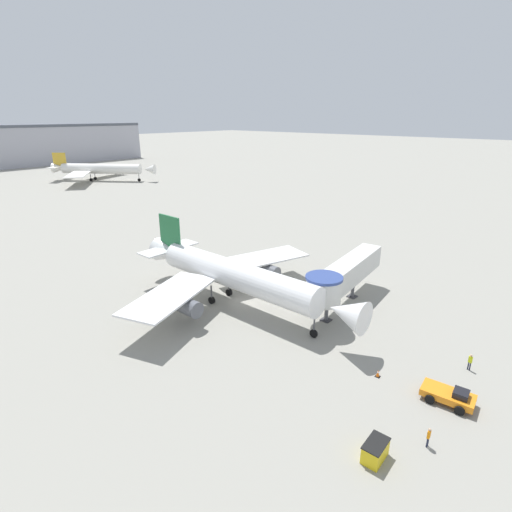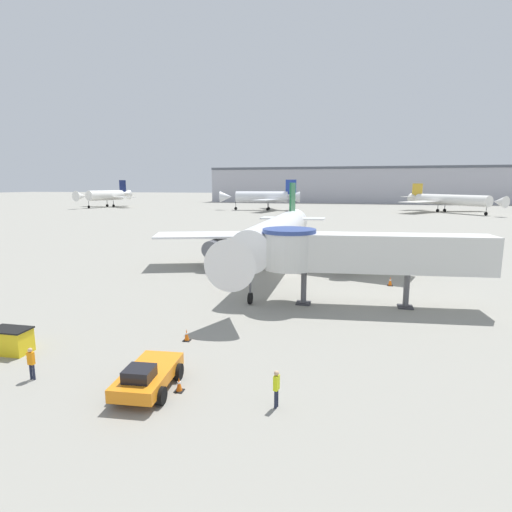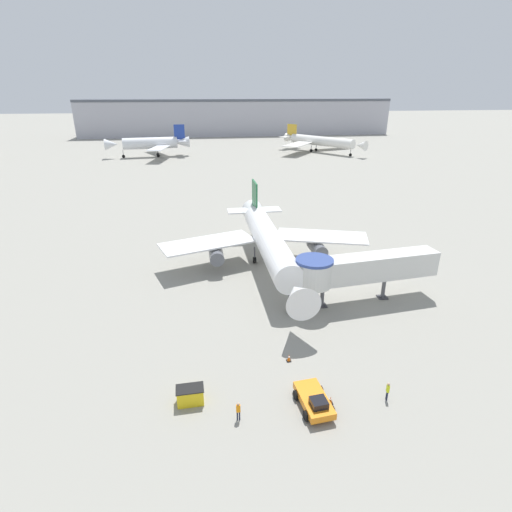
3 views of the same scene
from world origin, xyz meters
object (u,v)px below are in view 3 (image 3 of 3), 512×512
Objects in this scene: main_airplane at (268,241)px; traffic_cone_starboard_wing at (356,271)px; background_jet_blue_tail at (152,143)px; service_container_yellow at (190,395)px; pushback_tug_orange at (314,401)px; ground_crew_wing_walker at (238,410)px; ground_crew_marshaller at (388,390)px; jet_bridge at (357,268)px; traffic_cone_apron_front at (331,400)px; background_jet_gold_tail at (319,141)px; traffic_cone_near_nose at (289,358)px.

traffic_cone_starboard_wing is at bearing -17.38° from main_airplane.
service_container_yellow is at bearing -0.33° from background_jet_blue_tail.
background_jet_blue_tail reaches higher than pushback_tug_orange.
pushback_tug_orange is 5.90m from ground_crew_wing_walker.
service_container_yellow is at bearing -136.41° from traffic_cone_starboard_wing.
ground_crew_marshaller is at bearing -80.07° from main_airplane.
main_airplane is 26.68m from ground_crew_marshaller.
ground_crew_marshaller is (5.92, 0.00, 0.25)m from pushback_tug_orange.
jet_bridge is 7.70× the size of service_container_yellow.
traffic_cone_apron_front is (10.82, -1.70, -0.39)m from service_container_yellow.
main_airplane is 19.57× the size of ground_crew_marshaller.
traffic_cone_starboard_wing is (12.33, 22.66, -0.30)m from pushback_tug_orange.
main_airplane is 7.58× the size of pushback_tug_orange.
background_jet_blue_tail is (-17.46, 128.50, 3.88)m from ground_crew_wing_walker.
main_airplane reaches higher than traffic_cone_apron_front.
ground_crew_wing_walker is at bearing 1.10° from background_jet_blue_tail.
background_jet_gold_tail reaches higher than ground_crew_wing_walker.
background_jet_blue_tail reaches higher than traffic_cone_starboard_wing.
traffic_cone_apron_front is 135.47m from background_jet_gold_tail.
background_jet_gold_tail is at bearing 67.60° from pushback_tug_orange.
ground_crew_marshaller is (15.33, -1.96, 0.24)m from service_container_yellow.
traffic_cone_apron_front is 4.57m from ground_crew_marshaller.
traffic_cone_near_nose is 21.21m from traffic_cone_starboard_wing.
traffic_cone_near_nose is at bearing -141.89° from jet_bridge.
pushback_tug_orange is 5.13× the size of traffic_cone_starboard_wing.
traffic_cone_near_nose is (-9.81, -9.60, -3.88)m from jet_bridge.
traffic_cone_apron_front is 5.99m from traffic_cone_near_nose.
background_jet_gold_tail reaches higher than traffic_cone_apron_front.
main_airplane is 20.04× the size of ground_crew_wing_walker.
background_jet_gold_tail is 62.76m from background_jet_blue_tail.
jet_bridge is 23.23m from service_container_yellow.
traffic_cone_apron_front is (1.41, 0.27, -0.39)m from pushback_tug_orange.
ground_crew_marshaller is at bearing -3.33° from traffic_cone_apron_front.
background_jet_gold_tail reaches higher than traffic_cone_near_nose.
traffic_cone_apron_front is at bearing 4.32° from background_jet_blue_tail.
jet_bridge is 8.73m from traffic_cone_starboard_wing.
pushback_tug_orange is at bearing -118.55° from traffic_cone_starboard_wing.
jet_bridge is 3.99× the size of pushback_tug_orange.
jet_bridge is at bearing -0.01° from ground_crew_marshaller.
background_jet_gold_tail is (27.04, 107.58, 3.85)m from traffic_cone_starboard_wing.
traffic_cone_near_nose is at bearing -130.50° from ground_crew_wing_walker.
ground_crew_marshaller is 0.05× the size of background_jet_blue_tail.
pushback_tug_orange is 5.93m from traffic_cone_near_nose.
ground_crew_marshaller is 131.48m from background_jet_blue_tail.
background_jet_gold_tail is at bearing -2.62° from ground_crew_marshaller.
background_jet_gold_tail is (30.21, 114.76, 0.03)m from jet_bridge.
traffic_cone_near_nose is 124.41m from background_jet_blue_tail.
traffic_cone_starboard_wing is at bearing -128.92° from ground_crew_wing_walker.
background_jet_gold_tail reaches higher than service_container_yellow.
main_airplane is at bearing 163.38° from traffic_cone_starboard_wing.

